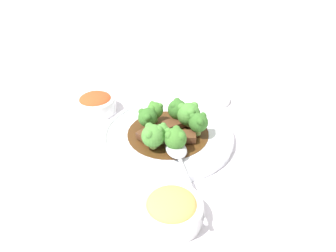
{
  "coord_description": "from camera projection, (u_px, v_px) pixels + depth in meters",
  "views": [
    {
      "loc": [
        -0.19,
        0.54,
        0.43
      ],
      "look_at": [
        0.0,
        0.0,
        0.03
      ],
      "focal_mm": 35.0,
      "sensor_mm": 36.0,
      "label": 1
    }
  ],
  "objects": [
    {
      "name": "ground_plane",
      "position": [
        168.0,
        139.0,
        0.72
      ],
      "size": [
        4.0,
        4.0,
        0.0
      ],
      "primitive_type": "plane",
      "color": "silver"
    },
    {
      "name": "main_plate",
      "position": [
        168.0,
        135.0,
        0.72
      ],
      "size": [
        0.29,
        0.29,
        0.02
      ],
      "color": "white",
      "rests_on": "ground_plane"
    },
    {
      "name": "beef_strip_0",
      "position": [
        171.0,
        125.0,
        0.72
      ],
      "size": [
        0.07,
        0.08,
        0.01
      ],
      "color": "#56331E",
      "rests_on": "main_plate"
    },
    {
      "name": "beef_strip_1",
      "position": [
        181.0,
        136.0,
        0.68
      ],
      "size": [
        0.07,
        0.05,
        0.01
      ],
      "color": "#56331E",
      "rests_on": "main_plate"
    },
    {
      "name": "beef_strip_2",
      "position": [
        149.0,
        133.0,
        0.69
      ],
      "size": [
        0.05,
        0.06,
        0.02
      ],
      "color": "#56331E",
      "rests_on": "main_plate"
    },
    {
      "name": "broccoli_floret_0",
      "position": [
        198.0,
        122.0,
        0.69
      ],
      "size": [
        0.04,
        0.04,
        0.05
      ],
      "color": "#7FA84C",
      "rests_on": "main_plate"
    },
    {
      "name": "broccoli_floret_1",
      "position": [
        164.0,
        133.0,
        0.66
      ],
      "size": [
        0.03,
        0.03,
        0.04
      ],
      "color": "#7FA84C",
      "rests_on": "main_plate"
    },
    {
      "name": "broccoli_floret_2",
      "position": [
        153.0,
        135.0,
        0.65
      ],
      "size": [
        0.05,
        0.05,
        0.05
      ],
      "color": "#8EB756",
      "rests_on": "main_plate"
    },
    {
      "name": "broccoli_floret_3",
      "position": [
        147.0,
        118.0,
        0.7
      ],
      "size": [
        0.04,
        0.04,
        0.05
      ],
      "color": "#8EB756",
      "rests_on": "main_plate"
    },
    {
      "name": "broccoli_floret_4",
      "position": [
        178.0,
        109.0,
        0.73
      ],
      "size": [
        0.04,
        0.04,
        0.05
      ],
      "color": "#7FA84C",
      "rests_on": "main_plate"
    },
    {
      "name": "broccoli_floret_5",
      "position": [
        155.0,
        110.0,
        0.72
      ],
      "size": [
        0.04,
        0.04,
        0.05
      ],
      "color": "#7FA84C",
      "rests_on": "main_plate"
    },
    {
      "name": "broccoli_floret_6",
      "position": [
        189.0,
        114.0,
        0.72
      ],
      "size": [
        0.05,
        0.05,
        0.05
      ],
      "color": "#7FA84C",
      "rests_on": "main_plate"
    },
    {
      "name": "broccoli_floret_7",
      "position": [
        175.0,
        138.0,
        0.65
      ],
      "size": [
        0.04,
        0.04,
        0.05
      ],
      "color": "#7FA84C",
      "rests_on": "main_plate"
    },
    {
      "name": "serving_spoon",
      "position": [
        179.0,
        156.0,
        0.63
      ],
      "size": [
        0.14,
        0.19,
        0.01
      ],
      "color": "silver",
      "rests_on": "main_plate"
    },
    {
      "name": "side_bowl_kimchi",
      "position": [
        96.0,
        103.0,
        0.8
      ],
      "size": [
        0.1,
        0.1,
        0.05
      ],
      "color": "white",
      "rests_on": "ground_plane"
    },
    {
      "name": "side_bowl_appetizer",
      "position": [
        172.0,
        209.0,
        0.53
      ],
      "size": [
        0.1,
        0.1,
        0.05
      ],
      "color": "white",
      "rests_on": "ground_plane"
    },
    {
      "name": "sauce_dish",
      "position": [
        216.0,
        99.0,
        0.85
      ],
      "size": [
        0.07,
        0.07,
        0.01
      ],
      "color": "white",
      "rests_on": "ground_plane"
    }
  ]
}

